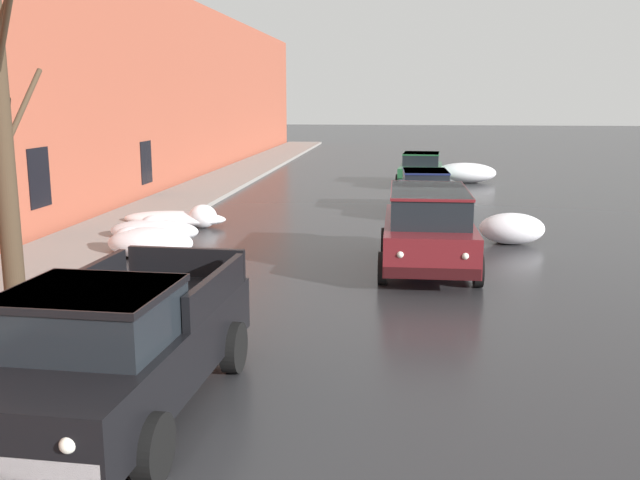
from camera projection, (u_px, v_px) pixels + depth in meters
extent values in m
cube|color=gray|center=(118.00, 229.00, 20.35)|extent=(2.75, 80.00, 0.15)
cube|color=#9E4C38|center=(46.00, 87.00, 19.76)|extent=(0.60, 80.00, 8.17)
cube|color=black|center=(146.00, 162.00, 26.80)|extent=(0.08, 1.10, 1.60)
cube|color=black|center=(38.00, 178.00, 18.91)|extent=(0.08, 1.10, 1.60)
ellipsoid|color=white|center=(175.00, 219.00, 21.21)|extent=(3.12, 1.17, 0.45)
ellipsoid|color=white|center=(203.00, 216.00, 20.93)|extent=(0.83, 0.69, 0.69)
ellipsoid|color=white|center=(512.00, 229.00, 18.61)|extent=(1.69, 1.00, 0.82)
ellipsoid|color=white|center=(503.00, 232.00, 18.83)|extent=(0.69, 0.58, 0.58)
ellipsoid|color=white|center=(514.00, 235.00, 18.80)|extent=(0.52, 0.43, 0.43)
ellipsoid|color=white|center=(150.00, 243.00, 16.96)|extent=(2.08, 1.23, 0.75)
ellipsoid|color=white|center=(130.00, 242.00, 17.10)|extent=(0.89, 0.74, 0.74)
ellipsoid|color=white|center=(465.00, 173.00, 32.01)|extent=(2.76, 1.40, 0.90)
ellipsoid|color=white|center=(451.00, 177.00, 31.89)|extent=(0.62, 0.51, 0.51)
ellipsoid|color=white|center=(474.00, 177.00, 32.17)|extent=(0.61, 0.51, 0.51)
ellipsoid|color=white|center=(154.00, 231.00, 18.84)|extent=(2.40, 1.18, 0.61)
ellipsoid|color=white|center=(154.00, 228.00, 19.00)|extent=(0.84, 0.70, 0.70)
ellipsoid|color=white|center=(139.00, 233.00, 19.12)|extent=(0.50, 0.42, 0.42)
cylinder|color=#423323|center=(3.00, 157.00, 12.07)|extent=(0.37, 0.37, 5.61)
cylinder|color=#423323|center=(4.00, 11.00, 11.17)|extent=(1.07, 0.93, 1.01)
cylinder|color=#423323|center=(22.00, 109.00, 12.76)|extent=(0.24, 1.79, 1.51)
cylinder|color=#423323|center=(6.00, 128.00, 12.91)|extent=(1.03, 1.92, 1.16)
cylinder|color=#423323|center=(3.00, 38.00, 11.12)|extent=(1.09, 1.17, 1.28)
cube|color=black|center=(121.00, 355.00, 8.57)|extent=(2.13, 4.97, 0.76)
cube|color=black|center=(91.00, 316.00, 7.77)|extent=(1.76, 1.64, 0.64)
cube|color=black|center=(89.00, 292.00, 7.72)|extent=(1.80, 1.69, 0.08)
cube|color=black|center=(216.00, 289.00, 9.26)|extent=(0.20, 2.35, 0.44)
cube|color=black|center=(86.00, 283.00, 9.54)|extent=(0.20, 2.35, 0.44)
cube|color=black|center=(186.00, 262.00, 10.77)|extent=(1.83, 0.18, 0.44)
cube|color=#B7B7BC|center=(8.00, 470.00, 6.30)|extent=(1.83, 0.20, 0.32)
sphere|color=white|center=(68.00, 445.00, 6.10)|extent=(0.16, 0.16, 0.16)
cylinder|color=black|center=(153.00, 448.00, 7.08)|extent=(0.25, 0.73, 0.72)
cylinder|color=black|center=(234.00, 347.00, 9.92)|extent=(0.25, 0.73, 0.72)
cylinder|color=black|center=(102.00, 340.00, 10.22)|extent=(0.25, 0.73, 0.72)
cube|color=maroon|center=(428.00, 237.00, 15.76)|extent=(1.94, 4.44, 0.80)
cube|color=black|center=(429.00, 204.00, 15.66)|extent=(1.66, 3.11, 0.68)
cube|color=maroon|center=(429.00, 190.00, 15.59)|extent=(1.70, 3.18, 0.06)
cube|color=black|center=(432.00, 273.00, 13.70)|extent=(1.87, 0.13, 0.22)
cube|color=black|center=(424.00, 232.00, 17.93)|extent=(1.87, 0.13, 0.22)
cylinder|color=black|center=(478.00, 271.00, 14.40)|extent=(0.18, 0.68, 0.68)
cylinder|color=black|center=(382.00, 268.00, 14.60)|extent=(0.18, 0.68, 0.68)
cylinder|color=black|center=(466.00, 243.00, 17.07)|extent=(0.18, 0.68, 0.68)
cylinder|color=black|center=(385.00, 242.00, 17.28)|extent=(0.18, 0.68, 0.68)
sphere|color=silver|center=(465.00, 256.00, 13.54)|extent=(0.14, 0.14, 0.14)
sphere|color=silver|center=(400.00, 255.00, 13.67)|extent=(0.14, 0.14, 0.14)
cube|color=navy|center=(425.00, 195.00, 23.53)|extent=(1.80, 3.93, 0.60)
cube|color=black|center=(425.00, 178.00, 23.60)|extent=(1.50, 2.06, 0.52)
cube|color=navy|center=(425.00, 171.00, 23.56)|extent=(1.53, 2.10, 0.06)
cube|color=black|center=(429.00, 210.00, 21.72)|extent=(1.63, 0.18, 0.22)
cube|color=black|center=(422.00, 193.00, 25.40)|extent=(1.63, 0.18, 0.22)
cylinder|color=black|center=(454.00, 210.00, 22.34)|extent=(0.20, 0.61, 0.60)
cylinder|color=black|center=(400.00, 210.00, 22.48)|extent=(0.20, 0.61, 0.60)
cylinder|color=black|center=(447.00, 200.00, 24.69)|extent=(0.20, 0.61, 0.60)
cylinder|color=black|center=(398.00, 199.00, 24.82)|extent=(0.20, 0.61, 0.60)
sphere|color=silver|center=(447.00, 202.00, 21.59)|extent=(0.14, 0.14, 0.14)
sphere|color=silver|center=(412.00, 201.00, 21.68)|extent=(0.14, 0.14, 0.14)
cube|color=#1E5633|center=(421.00, 172.00, 30.97)|extent=(2.02, 3.97, 0.60)
cube|color=black|center=(421.00, 159.00, 31.05)|extent=(1.65, 2.10, 0.52)
cube|color=#1E5633|center=(421.00, 153.00, 31.00)|extent=(1.69, 2.15, 0.06)
cube|color=black|center=(419.00, 181.00, 29.19)|extent=(1.74, 0.23, 0.22)
cube|color=black|center=(422.00, 172.00, 32.82)|extent=(1.74, 0.23, 0.22)
cylinder|color=black|center=(441.00, 182.00, 29.72)|extent=(0.22, 0.61, 0.60)
cylinder|color=black|center=(398.00, 181.00, 30.04)|extent=(0.22, 0.61, 0.60)
cylinder|color=black|center=(442.00, 176.00, 32.03)|extent=(0.22, 0.61, 0.60)
cylinder|color=black|center=(402.00, 175.00, 32.35)|extent=(0.22, 0.61, 0.60)
sphere|color=silver|center=(433.00, 175.00, 29.01)|extent=(0.14, 0.14, 0.14)
sphere|color=silver|center=(405.00, 174.00, 29.21)|extent=(0.14, 0.14, 0.14)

